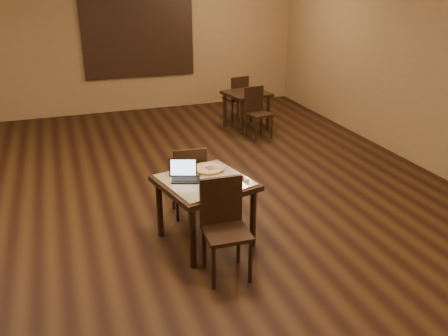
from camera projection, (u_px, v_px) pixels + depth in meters
name	position (u px, v px, depth m)	size (l,w,h in m)	color
ground	(177.00, 211.00, 6.08)	(10.00, 10.00, 0.00)	black
wall_back	(115.00, 41.00, 9.85)	(8.00, 0.02, 3.00)	olive
wall_right	(446.00, 74.00, 6.74)	(0.02, 10.00, 3.00)	olive
mural	(139.00, 38.00, 9.95)	(2.34, 0.05, 1.64)	#245086
tiled_table	(205.00, 188.00, 5.17)	(1.11, 1.11, 0.76)	black
chair_main_near	(224.00, 222.00, 4.67)	(0.45, 0.45, 1.00)	black
chair_main_far	(189.00, 178.00, 5.76)	(0.44, 0.44, 0.93)	black
laptop	(184.00, 174.00, 5.13)	(0.35, 0.33, 0.21)	black
plate	(230.00, 182.00, 5.04)	(0.27, 0.27, 0.01)	white
pizza_slice	(230.00, 181.00, 5.03)	(0.21, 0.21, 0.02)	#FCE3A8
pizza_pan	(209.00, 170.00, 5.37)	(0.34, 0.34, 0.01)	silver
pizza_whole	(209.00, 168.00, 5.37)	(0.35, 0.35, 0.02)	#FCE3A8
spatula	(211.00, 168.00, 5.35)	(0.10, 0.24, 0.01)	silver
napkin_roll	(244.00, 178.00, 5.12)	(0.06, 0.18, 0.04)	white
other_table_a	(247.00, 98.00, 9.09)	(0.89, 0.89, 0.71)	black
other_table_a_chair_near	(257.00, 109.00, 8.65)	(0.47, 0.47, 0.92)	black
other_table_a_chair_far	(237.00, 96.00, 9.59)	(0.47, 0.47, 0.92)	black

